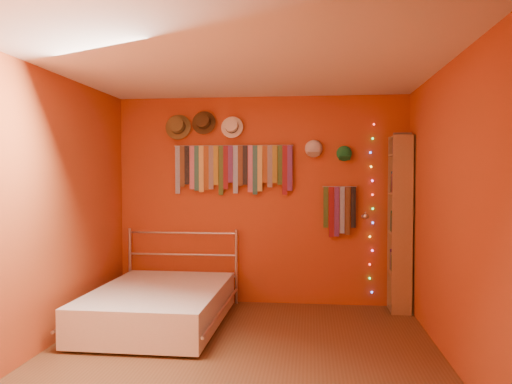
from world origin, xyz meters
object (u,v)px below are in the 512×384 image
(bookshelf, at_px, (404,223))
(bed, at_px, (159,305))
(reading_lamp, at_px, (365,216))
(tie_rack, at_px, (233,166))

(bookshelf, bearing_deg, bed, -162.42)
(reading_lamp, height_order, bookshelf, bookshelf)
(bookshelf, bearing_deg, tie_rack, 175.55)
(tie_rack, xyz_separation_m, bookshelf, (1.99, -0.15, -0.64))
(tie_rack, relative_size, bed, 0.77)
(reading_lamp, xyz_separation_m, bookshelf, (0.44, 0.02, -0.07))
(bed, bearing_deg, bookshelf, 18.23)
(reading_lamp, bearing_deg, bed, -159.63)
(reading_lamp, distance_m, bed, 2.48)
(reading_lamp, relative_size, bookshelf, 0.16)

